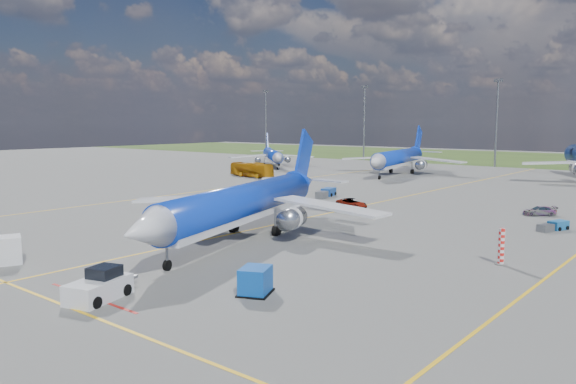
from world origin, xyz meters
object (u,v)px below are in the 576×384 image
Objects in this scene: service_car_a at (255,187)px; service_car_c at (540,211)px; warning_post at (501,247)px; baggage_tug_w at (554,226)px; main_airliner at (243,238)px; baggage_tug_c at (326,193)px; service_car_b at (352,204)px; bg_jet_nw at (273,166)px; apron_bus at (252,170)px; pushback_tug at (100,287)px; bg_jet_nnw at (398,174)px; uld_container at (255,281)px.

service_car_a is 1.03× the size of service_car_c.
warning_post is 18.53m from baggage_tug_w.
warning_post is at bearing -3.18° from main_airliner.
main_airliner reaches higher than baggage_tug_c.
service_car_b is 12.53m from baggage_tug_c.
bg_jet_nw is 28.89m from apron_bus.
pushback_tug is at bearing -91.62° from baggage_tug_w.
service_car_b is at bearing -88.14° from bg_jet_nw.
main_airliner is at bearing -65.92° from service_car_c.
bg_jet_nnw is 9.73× the size of service_car_a.
baggage_tug_c is (-12.15, 31.33, 0.58)m from main_airliner.
pushback_tug is at bearing -84.75° from baggage_tug_c.
main_airliner is (58.23, -71.76, 0.00)m from bg_jet_nw.
baggage_tug_c is (-35.01, 7.03, 0.13)m from baggage_tug_w.
bg_jet_nw is at bearing 68.98° from service_car_b.
apron_bus is (-49.10, 67.27, 0.70)m from pushback_tug.
baggage_tug_w is (48.86, -5.71, -0.25)m from service_car_a.
apron_bus is at bearing 109.27° from pushback_tug.
apron_bus is 63.33m from service_car_c.
apron_bus is at bearing 79.44° from service_car_b.
service_car_c is at bearing -73.67° from bg_jet_nw.
service_car_a is 0.94× the size of baggage_tug_w.
bg_jet_nnw is 8.19× the size of service_car_b.
service_car_a is at bearing -107.55° from bg_jet_nnw.
apron_bus is at bearing -141.69° from bg_jet_nnw.
bg_jet_nnw is at bearing 58.48° from service_car_a.
service_car_a is 0.84× the size of service_car_b.
warning_post is 31.07m from pushback_tug.
pushback_tug reaches higher than service_car_c.
bg_jet_nnw reaches higher than uld_container.
bg_jet_nnw reaches higher than bg_jet_nw.
pushback_tug is 55.05m from service_car_c.
main_airliner reaches higher than service_car_b.
bg_jet_nw is at bearing 124.35° from baggage_tug_c.
bg_jet_nw reaches higher than service_car_b.
service_car_c is at bearing -97.38° from apron_bus.
baggage_tug_c is (9.68, -41.38, 0.58)m from bg_jet_nnw.
uld_container is at bearing -136.82° from service_car_b.
pushback_tug is (-17.31, -25.80, -0.66)m from warning_post.
uld_container reaches higher than baggage_tug_c.
baggage_tug_w is at bearing 91.85° from warning_post.
pushback_tug is (64.37, -91.74, 0.84)m from bg_jet_nw.
service_car_b is at bearing -115.24° from apron_bus.
apron_bus is (-21.12, -25.42, 1.54)m from bg_jet_nnw.
uld_container is at bearing -79.61° from bg_jet_nnw.
bg_jet_nw reaches higher than uld_container.
bg_jet_nw reaches higher than pushback_tug.
service_car_a is at bearing 171.05° from baggage_tug_c.
main_airliner reaches higher than baggage_tug_w.
warning_post is at bearing -52.01° from service_car_a.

